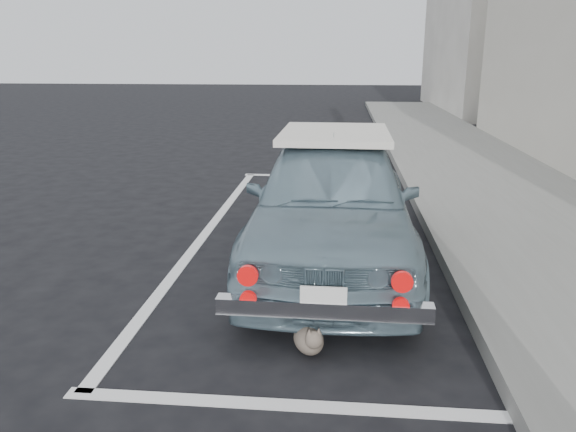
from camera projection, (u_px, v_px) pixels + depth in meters
The scene contains 7 objects.
ground at pixel (233, 361), 4.04m from camera, with size 80.00×80.00×0.00m, color black.
building_far at pixel (491, 5), 21.52m from camera, with size 3.50×10.00×8.00m, color #B9B2A8.
pline_rear at pixel (297, 406), 3.52m from camera, with size 3.00×0.12×0.01m, color silver.
pline_front at pixel (327, 176), 10.22m from camera, with size 3.00×0.12×0.01m, color silver.
pline_side at pixel (207, 232), 6.99m from camera, with size 0.12×7.00×0.01m, color silver.
retro_coupe at pixel (333, 198), 5.81m from camera, with size 1.68×4.09×1.38m.
cat at pixel (309, 338), 4.12m from camera, with size 0.31×0.48×0.26m.
Camera 1 is at (0.73, -3.55, 2.12)m, focal length 35.00 mm.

